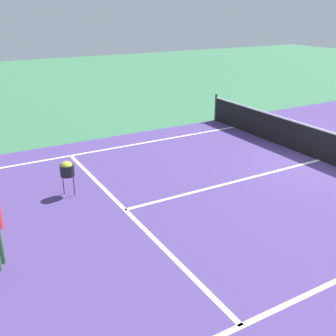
{
  "coord_description": "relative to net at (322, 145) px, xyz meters",
  "views": [
    {
      "loc": [
        7.47,
        -9.55,
        4.28
      ],
      "look_at": [
        0.42,
        -5.51,
        1.0
      ],
      "focal_mm": 42.59,
      "sensor_mm": 36.0,
      "label": 1
    }
  ],
  "objects": [
    {
      "name": "ground_plane",
      "position": [
        0.0,
        0.0,
        -0.49
      ],
      "size": [
        60.0,
        60.0,
        0.0
      ],
      "primitive_type": "plane",
      "color": "#38724C"
    },
    {
      "name": "line_sideline_left",
      "position": [
        -4.11,
        -5.95,
        -0.49
      ],
      "size": [
        0.1,
        11.89,
        0.01
      ],
      "primitive_type": "cube",
      "color": "white",
      "rests_on": "ground_plane"
    },
    {
      "name": "ball_hopper",
      "position": [
        -1.42,
        -7.25,
        0.18
      ],
      "size": [
        0.34,
        0.34,
        0.87
      ],
      "color": "black",
      "rests_on": "ground_plane"
    },
    {
      "name": "court_surface_inbounds",
      "position": [
        0.0,
        0.0,
        -0.49
      ],
      "size": [
        10.62,
        24.4,
        0.0
      ],
      "primitive_type": "cube",
      "color": "#4C387A",
      "rests_on": "ground_plane"
    },
    {
      "name": "line_sideline_right",
      "position": [
        4.11,
        -5.95,
        -0.49
      ],
      "size": [
        0.1,
        11.89,
        0.01
      ],
      "primitive_type": "cube",
      "color": "white",
      "rests_on": "ground_plane"
    },
    {
      "name": "line_service_near",
      "position": [
        0.0,
        -6.4,
        -0.49
      ],
      "size": [
        8.22,
        0.1,
        0.01
      ],
      "primitive_type": "cube",
      "color": "white",
      "rests_on": "ground_plane"
    },
    {
      "name": "net",
      "position": [
        0.0,
        0.0,
        0.0
      ],
      "size": [
        10.69,
        0.09,
        1.07
      ],
      "color": "#33383D",
      "rests_on": "ground_plane"
    },
    {
      "name": "line_center_service",
      "position": [
        0.0,
        -3.2,
        -0.49
      ],
      "size": [
        0.1,
        6.4,
        0.01
      ],
      "primitive_type": "cube",
      "color": "white",
      "rests_on": "ground_plane"
    }
  ]
}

